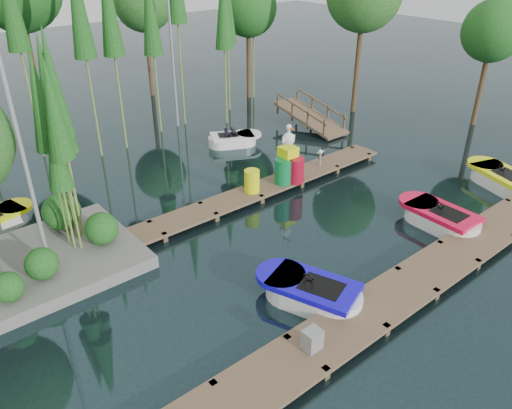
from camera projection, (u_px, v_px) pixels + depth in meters
ground_plane at (254, 246)px, 15.79m from camera, size 90.00×90.00×0.00m
near_dock at (366, 314)px, 12.64m from camera, size 18.00×1.50×0.50m
far_dock at (231, 201)px, 17.93m from camera, size 15.00×1.20×0.50m
tree_screen at (35, 10)px, 18.86m from camera, size 34.42×18.53×10.31m
lamp_island at (18, 137)px, 12.36m from camera, size 0.30×0.30×7.25m
lamp_rear at (171, 40)px, 23.40m from camera, size 0.30×0.30×7.25m
ramp at (311, 117)px, 24.92m from camera, size 1.50×3.94×1.49m
boat_blue at (311, 293)px, 13.26m from camera, size 2.31×3.29×1.01m
boat_red at (440, 219)px, 16.71m from camera, size 1.40×2.97×0.99m
boat_yellow_near at (501, 179)px, 19.33m from camera, size 2.20×3.26×1.01m
boat_white_far at (233, 140)px, 23.07m from camera, size 2.72×2.08×1.17m
utility_cabinet at (312, 340)px, 11.39m from camera, size 0.42×0.36×0.51m
yellow_barrel at (252, 181)px, 18.22m from camera, size 0.57×0.57×0.85m
drum_cluster at (289, 164)px, 18.96m from camera, size 1.30×1.19×2.25m
seagull_post at (320, 155)px, 20.20m from camera, size 0.44×0.24×0.70m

